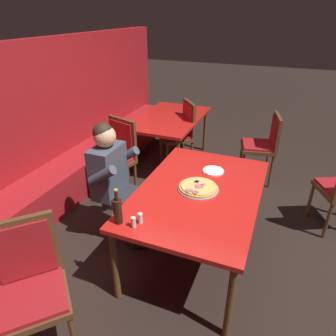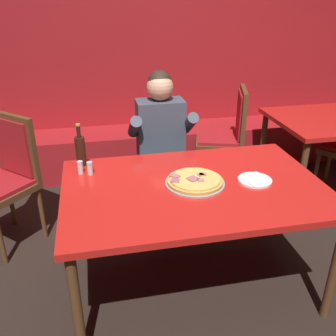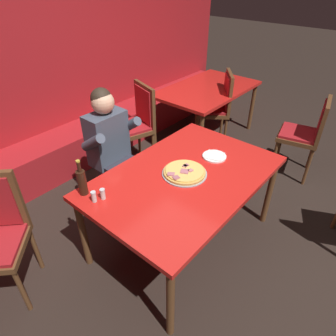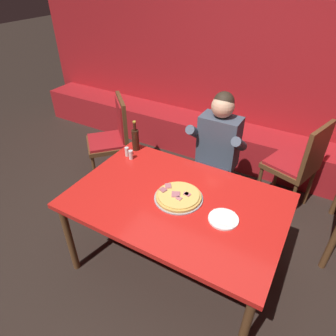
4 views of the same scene
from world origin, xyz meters
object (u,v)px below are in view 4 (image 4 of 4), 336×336
at_px(main_dining_table, 176,205).
at_px(shaker_parmesan, 131,155).
at_px(diner_seated_blue_shirt, 215,152).
at_px(beer_bottle, 135,139).
at_px(dining_chair_by_booth, 299,161).
at_px(plate_white_paper, 223,219).
at_px(dining_chair_near_right, 113,135).
at_px(shaker_oregano, 127,152).
at_px(pizza, 179,196).

relative_size(main_dining_table, shaker_parmesan, 18.46).
relative_size(main_dining_table, diner_seated_blue_shirt, 1.25).
bearing_deg(beer_bottle, dining_chair_by_booth, 31.47).
bearing_deg(plate_white_paper, dining_chair_near_right, 153.34).
relative_size(plate_white_paper, shaker_parmesan, 2.44).
bearing_deg(plate_white_paper, dining_chair_by_booth, 76.59).
distance_m(shaker_oregano, shaker_parmesan, 0.07).
xyz_separation_m(shaker_oregano, shaker_parmesan, (0.06, -0.02, 0.00)).
xyz_separation_m(pizza, plate_white_paper, (0.37, -0.04, -0.01)).
xyz_separation_m(plate_white_paper, shaker_parmesan, (-1.00, 0.31, 0.03)).
distance_m(shaker_oregano, dining_chair_by_booth, 1.68).
xyz_separation_m(pizza, shaker_oregano, (-0.68, 0.29, 0.02)).
distance_m(main_dining_table, pizza, 0.08).
xyz_separation_m(diner_seated_blue_shirt, dining_chair_by_booth, (0.73, 0.43, -0.11)).
bearing_deg(main_dining_table, dining_chair_near_right, 147.71).
bearing_deg(pizza, plate_white_paper, -6.69).
height_order(main_dining_table, shaker_oregano, shaker_oregano).
height_order(beer_bottle, shaker_oregano, beer_bottle).
bearing_deg(main_dining_table, pizza, 57.63).
relative_size(pizza, shaker_parmesan, 4.26).
bearing_deg(shaker_parmesan, main_dining_table, -24.21).
distance_m(pizza, shaker_oregano, 0.74).
distance_m(plate_white_paper, shaker_oregano, 1.11).
bearing_deg(shaker_oregano, dining_chair_by_booth, 35.17).
relative_size(plate_white_paper, dining_chair_near_right, 0.21).
bearing_deg(beer_bottle, shaker_parmesan, -71.04).
xyz_separation_m(pizza, dining_chair_near_right, (-1.25, 0.77, -0.19)).
relative_size(shaker_parmesan, dining_chair_by_booth, 0.08).
distance_m(shaker_parmesan, dining_chair_by_booth, 1.65).
relative_size(diner_seated_blue_shirt, dining_chair_by_booth, 1.25).
xyz_separation_m(pizza, shaker_parmesan, (-0.62, 0.26, 0.02)).
xyz_separation_m(main_dining_table, pizza, (0.01, 0.01, 0.08)).
xyz_separation_m(pizza, dining_chair_by_booth, (0.68, 1.25, -0.18)).
relative_size(beer_bottle, diner_seated_blue_shirt, 0.23).
bearing_deg(beer_bottle, main_dining_table, -32.88).
height_order(main_dining_table, pizza, pizza).
bearing_deg(pizza, dining_chair_by_booth, 61.38).
xyz_separation_m(main_dining_table, dining_chair_near_right, (-1.24, 0.79, -0.11)).
bearing_deg(dining_chair_by_booth, shaker_parmesan, -142.90).
relative_size(main_dining_table, shaker_oregano, 18.46).
relative_size(shaker_oregano, dining_chair_near_right, 0.08).
relative_size(shaker_parmesan, dining_chair_near_right, 0.08).
relative_size(beer_bottle, shaker_oregano, 3.40).
xyz_separation_m(main_dining_table, shaker_oregano, (-0.68, 0.30, 0.10)).
xyz_separation_m(main_dining_table, dining_chair_by_booth, (0.69, 1.26, -0.10)).
distance_m(main_dining_table, plate_white_paper, 0.39).
relative_size(shaker_oregano, diner_seated_blue_shirt, 0.07).
bearing_deg(shaker_parmesan, pizza, -22.87).
bearing_deg(diner_seated_blue_shirt, plate_white_paper, -64.18).
xyz_separation_m(shaker_parmesan, diner_seated_blue_shirt, (0.58, 0.56, -0.09)).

